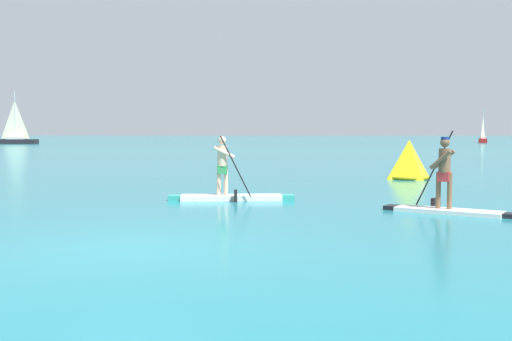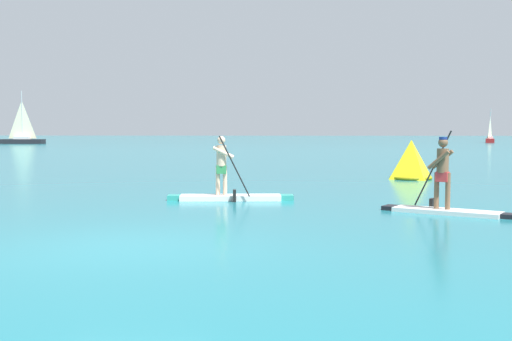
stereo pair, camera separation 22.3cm
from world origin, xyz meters
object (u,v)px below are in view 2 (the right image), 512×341
at_px(sailboat_right_horizon, 490,138).
at_px(sailboat_left_horizon, 23,138).
at_px(paddleboarder_mid_center, 229,189).
at_px(paddleboarder_far_right, 444,196).
at_px(race_marker_buoy, 411,161).

bearing_deg(sailboat_right_horizon, sailboat_left_horizon, -63.53).
distance_m(sailboat_left_horizon, sailboat_right_horizon, 69.15).
distance_m(paddleboarder_mid_center, paddleboarder_far_right, 5.56).
xyz_separation_m(paddleboarder_mid_center, paddleboarder_far_right, (5.09, -2.23, 0.08)).
relative_size(race_marker_buoy, sailboat_left_horizon, 0.23).
relative_size(paddleboarder_far_right, sailboat_right_horizon, 0.53).
bearing_deg(paddleboarder_far_right, sailboat_left_horizon, -29.60).
distance_m(paddleboarder_mid_center, race_marker_buoy, 9.69).
bearing_deg(race_marker_buoy, sailboat_right_horizon, 71.37).
bearing_deg(sailboat_left_horizon, sailboat_right_horizon, -170.79).
height_order(race_marker_buoy, sailboat_right_horizon, sailboat_right_horizon).
bearing_deg(paddleboarder_mid_center, paddleboarder_far_right, -29.33).
bearing_deg(sailboat_left_horizon, paddleboarder_far_right, 119.56).
height_order(race_marker_buoy, sailboat_left_horizon, sailboat_left_horizon).
bearing_deg(paddleboarder_mid_center, sailboat_left_horizon, 113.38).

